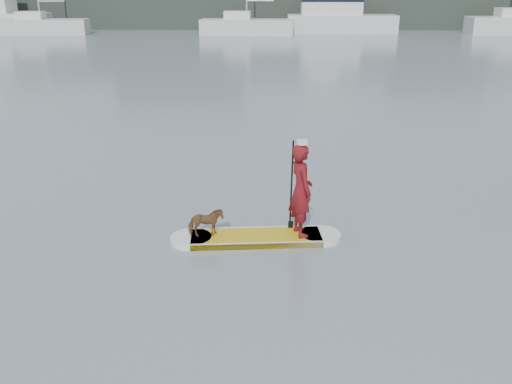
{
  "coord_description": "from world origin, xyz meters",
  "views": [
    {
      "loc": [
        -0.41,
        -9.96,
        4.72
      ],
      "look_at": [
        -0.61,
        0.04,
        1.0
      ],
      "focal_mm": 40.0,
      "sensor_mm": 36.0,
      "label": 1
    }
  ],
  "objects_px": {
    "paddleboard": "(256,238)",
    "sailboat_d": "(246,25)",
    "paddler": "(301,190)",
    "sailboat_b": "(40,25)",
    "dog": "(206,223)",
    "motor_yacht_a": "(337,14)"
  },
  "relations": [
    {
      "from": "paddleboard",
      "to": "paddler",
      "type": "relative_size",
      "value": 1.83
    },
    {
      "from": "paddler",
      "to": "sailboat_b",
      "type": "distance_m",
      "value": 49.45
    },
    {
      "from": "sailboat_b",
      "to": "motor_yacht_a",
      "type": "distance_m",
      "value": 27.76
    },
    {
      "from": "sailboat_d",
      "to": "motor_yacht_a",
      "type": "bearing_deg",
      "value": 17.52
    },
    {
      "from": "paddleboard",
      "to": "sailboat_d",
      "type": "bearing_deg",
      "value": 87.83
    },
    {
      "from": "sailboat_d",
      "to": "motor_yacht_a",
      "type": "relative_size",
      "value": 1.21
    },
    {
      "from": "sailboat_d",
      "to": "sailboat_b",
      "type": "bearing_deg",
      "value": -178.17
    },
    {
      "from": "dog",
      "to": "motor_yacht_a",
      "type": "relative_size",
      "value": 0.06
    },
    {
      "from": "paddleboard",
      "to": "sailboat_d",
      "type": "height_order",
      "value": "sailboat_d"
    },
    {
      "from": "sailboat_b",
      "to": "dog",
      "type": "bearing_deg",
      "value": -70.32
    },
    {
      "from": "paddleboard",
      "to": "sailboat_d",
      "type": "relative_size",
      "value": 0.26
    },
    {
      "from": "paddler",
      "to": "dog",
      "type": "xyz_separation_m",
      "value": [
        -1.8,
        -0.14,
        -0.62
      ]
    },
    {
      "from": "paddler",
      "to": "sailboat_b",
      "type": "bearing_deg",
      "value": 8.75
    },
    {
      "from": "paddler",
      "to": "sailboat_b",
      "type": "relative_size",
      "value": 0.14
    },
    {
      "from": "dog",
      "to": "sailboat_d",
      "type": "distance_m",
      "value": 44.36
    },
    {
      "from": "paddleboard",
      "to": "dog",
      "type": "relative_size",
      "value": 5.0
    },
    {
      "from": "sailboat_d",
      "to": "motor_yacht_a",
      "type": "distance_m",
      "value": 8.9
    },
    {
      "from": "paddleboard",
      "to": "sailboat_b",
      "type": "bearing_deg",
      "value": 110.67
    },
    {
      "from": "paddleboard",
      "to": "sailboat_b",
      "type": "height_order",
      "value": "sailboat_b"
    },
    {
      "from": "paddler",
      "to": "sailboat_b",
      "type": "xyz_separation_m",
      "value": [
        -21.74,
        44.41,
        -0.14
      ]
    },
    {
      "from": "sailboat_d",
      "to": "dog",
      "type": "bearing_deg",
      "value": -86.48
    },
    {
      "from": "dog",
      "to": "sailboat_b",
      "type": "relative_size",
      "value": 0.05
    }
  ]
}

